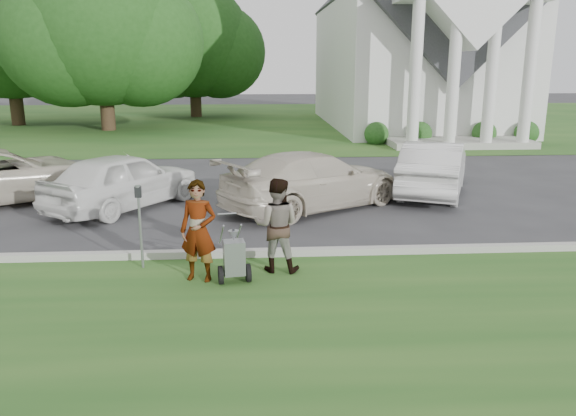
{
  "coord_description": "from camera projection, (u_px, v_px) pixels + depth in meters",
  "views": [
    {
      "loc": [
        -0.06,
        -9.45,
        3.51
      ],
      "look_at": [
        0.52,
        0.0,
        1.08
      ],
      "focal_mm": 35.0,
      "sensor_mm": 36.0,
      "label": 1
    }
  ],
  "objects": [
    {
      "name": "ground",
      "position": [
        259.0,
        267.0,
        10.02
      ],
      "size": [
        120.0,
        120.0,
        0.0
      ],
      "primitive_type": "plane",
      "color": "#333335",
      "rests_on": "ground"
    },
    {
      "name": "grass_strip",
      "position": [
        262.0,
        349.0,
        7.12
      ],
      "size": [
        80.0,
        7.0,
        0.01
      ],
      "primitive_type": "cube",
      "color": "#1D4A19",
      "rests_on": "ground"
    },
    {
      "name": "church_lawn",
      "position": [
        254.0,
        120.0,
        36.12
      ],
      "size": [
        80.0,
        30.0,
        0.01
      ],
      "primitive_type": "cube",
      "color": "#1D4A19",
      "rests_on": "ground"
    },
    {
      "name": "curb",
      "position": [
        259.0,
        253.0,
        10.53
      ],
      "size": [
        80.0,
        0.18,
        0.15
      ],
      "primitive_type": "cube",
      "color": "#9E9E93",
      "rests_on": "ground"
    },
    {
      "name": "church",
      "position": [
        414.0,
        20.0,
        31.42
      ],
      "size": [
        9.19,
        19.0,
        24.1
      ],
      "color": "white",
      "rests_on": "ground"
    },
    {
      "name": "tree_left",
      "position": [
        101.0,
        33.0,
        29.53
      ],
      "size": [
        10.63,
        8.4,
        9.71
      ],
      "color": "#332316",
      "rests_on": "ground"
    },
    {
      "name": "tree_far",
      "position": [
        7.0,
        25.0,
        31.93
      ],
      "size": [
        11.64,
        9.2,
        10.73
      ],
      "color": "#332316",
      "rests_on": "ground"
    },
    {
      "name": "tree_back",
      "position": [
        193.0,
        46.0,
        37.6
      ],
      "size": [
        9.61,
        7.6,
        8.89
      ],
      "color": "#332316",
      "rests_on": "ground"
    },
    {
      "name": "striping_cart",
      "position": [
        234.0,
        259.0,
        9.21
      ],
      "size": [
        0.59,
        1.1,
        0.97
      ],
      "rotation": [
        0.0,
        0.0,
        0.16
      ],
      "color": "black",
      "rests_on": "ground"
    },
    {
      "name": "person_left",
      "position": [
        198.0,
        232.0,
        9.2
      ],
      "size": [
        0.7,
        0.55,
        1.69
      ],
      "primitive_type": "imported",
      "rotation": [
        0.0,
        0.0,
        -0.27
      ],
      "color": "#999999",
      "rests_on": "ground"
    },
    {
      "name": "person_right",
      "position": [
        277.0,
        226.0,
        9.64
      ],
      "size": [
        0.89,
        0.75,
        1.64
      ],
      "primitive_type": "imported",
      "rotation": [
        0.0,
        0.0,
        2.96
      ],
      "color": "#999999",
      "rests_on": "ground"
    },
    {
      "name": "parking_meter_near",
      "position": [
        140.0,
        217.0,
        9.73
      ],
      "size": [
        0.11,
        0.1,
        1.5
      ],
      "color": "gray",
      "rests_on": "ground"
    },
    {
      "name": "car_a",
      "position": [
        0.0,
        175.0,
        14.58
      ],
      "size": [
        5.56,
        4.81,
        1.42
      ],
      "primitive_type": "imported",
      "rotation": [
        0.0,
        0.0,
        2.16
      ],
      "color": "beige",
      "rests_on": "ground"
    },
    {
      "name": "car_b",
      "position": [
        123.0,
        180.0,
        13.95
      ],
      "size": [
        3.8,
        4.42,
        1.43
      ],
      "primitive_type": "imported",
      "rotation": [
        0.0,
        0.0,
        2.53
      ],
      "color": "white",
      "rests_on": "ground"
    },
    {
      "name": "car_c",
      "position": [
        313.0,
        180.0,
        13.96
      ],
      "size": [
        5.2,
        4.35,
        1.42
      ],
      "primitive_type": "imported",
      "rotation": [
        0.0,
        0.0,
        2.15
      ],
      "color": "beige",
      "rests_on": "ground"
    },
    {
      "name": "car_d",
      "position": [
        434.0,
        168.0,
        15.54
      ],
      "size": [
        3.14,
        4.7,
        1.46
      ],
      "primitive_type": "imported",
      "rotation": [
        0.0,
        0.0,
        2.75
      ],
      "color": "silver",
      "rests_on": "ground"
    }
  ]
}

